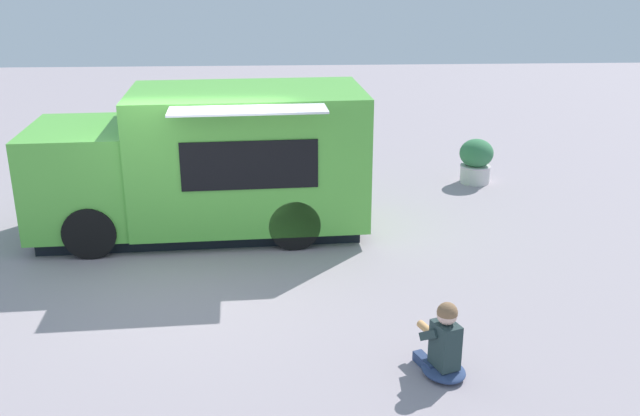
% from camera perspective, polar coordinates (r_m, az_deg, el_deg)
% --- Properties ---
extents(ground_plane, '(40.00, 40.00, 0.00)m').
position_cam_1_polar(ground_plane, '(9.87, -9.57, -5.63)').
color(ground_plane, '#9A8D95').
extents(food_truck, '(5.19, 2.83, 2.25)m').
position_cam_1_polar(food_truck, '(11.23, -8.89, 3.40)').
color(food_truck, '#59B840').
rests_on(food_truck, ground_plane).
extents(person_customer, '(0.59, 0.80, 0.85)m').
position_cam_1_polar(person_customer, '(7.63, 9.87, -10.87)').
color(person_customer, navy).
rests_on(person_customer, ground_plane).
extents(planter_flowering_near, '(0.64, 0.64, 0.86)m').
position_cam_1_polar(planter_flowering_near, '(14.02, 12.43, 3.78)').
color(planter_flowering_near, silver).
rests_on(planter_flowering_near, ground_plane).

